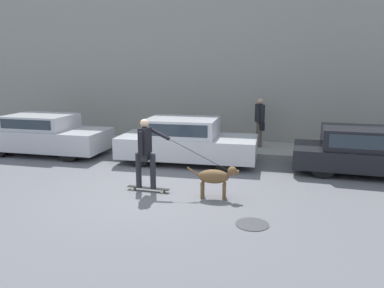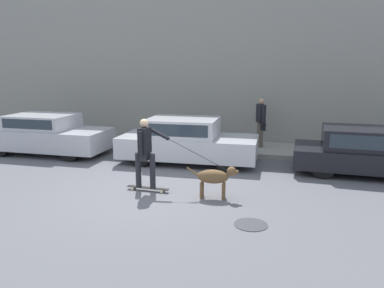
% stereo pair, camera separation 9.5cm
% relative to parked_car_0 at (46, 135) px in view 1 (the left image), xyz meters
% --- Properties ---
extents(ground_plane, '(36.00, 36.00, 0.00)m').
position_rel_parked_car_0_xyz_m(ground_plane, '(4.75, -2.81, -0.64)').
color(ground_plane, slate).
extents(back_wall, '(32.00, 0.30, 5.99)m').
position_rel_parked_car_0_xyz_m(back_wall, '(4.75, 3.30, 2.35)').
color(back_wall, gray).
rests_on(back_wall, ground_plane).
extents(sidewalk_curb, '(30.00, 2.12, 0.15)m').
position_rel_parked_car_0_xyz_m(sidewalk_curb, '(4.75, 2.07, -0.57)').
color(sidewalk_curb, gray).
rests_on(sidewalk_curb, ground_plane).
extents(parked_car_0, '(4.11, 1.76, 1.32)m').
position_rel_parked_car_0_xyz_m(parked_car_0, '(0.00, 0.00, 0.00)').
color(parked_car_0, black).
rests_on(parked_car_0, ground_plane).
extents(parked_car_1, '(4.18, 1.87, 1.36)m').
position_rel_parked_car_0_xyz_m(parked_car_1, '(4.86, -0.00, 0.01)').
color(parked_car_1, black).
rests_on(parked_car_1, ground_plane).
extents(parked_car_2, '(4.16, 1.89, 1.27)m').
position_rel_parked_car_0_xyz_m(parked_car_2, '(10.01, 0.00, -0.02)').
color(parked_car_2, black).
rests_on(parked_car_2, ground_plane).
extents(dog, '(1.16, 0.37, 0.74)m').
position_rel_parked_car_0_xyz_m(dog, '(6.30, -2.87, -0.15)').
color(dog, brown).
rests_on(dog, ground_plane).
extents(skateboarder, '(2.51, 0.55, 1.72)m').
position_rel_parked_car_0_xyz_m(skateboarder, '(4.64, -2.80, 0.34)').
color(skateboarder, beige).
rests_on(skateboarder, ground_plane).
extents(pedestrian_with_bag, '(0.39, 0.69, 1.67)m').
position_rel_parked_car_0_xyz_m(pedestrian_with_bag, '(6.90, 2.17, 0.43)').
color(pedestrian_with_bag, brown).
rests_on(pedestrian_with_bag, sidewalk_curb).
extents(manhole_cover, '(0.63, 0.63, 0.01)m').
position_rel_parked_car_0_xyz_m(manhole_cover, '(7.23, -4.13, -0.64)').
color(manhole_cover, '#38383D').
rests_on(manhole_cover, ground_plane).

